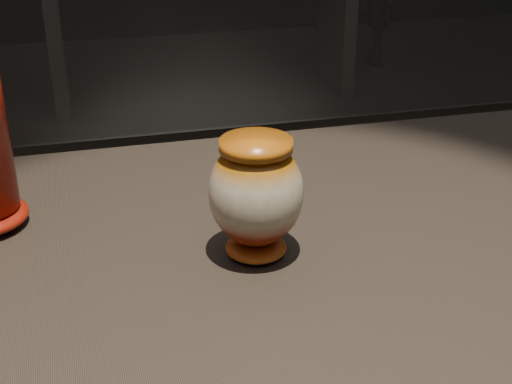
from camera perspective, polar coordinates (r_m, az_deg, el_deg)
display_plinth at (r=1.18m, az=1.50°, el=-15.05°), size 2.00×0.80×0.90m
main_vase at (r=0.94m, az=0.00°, el=-0.17°), size 0.16×0.16×0.17m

